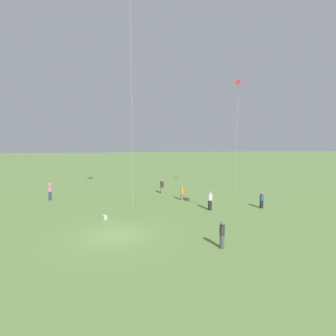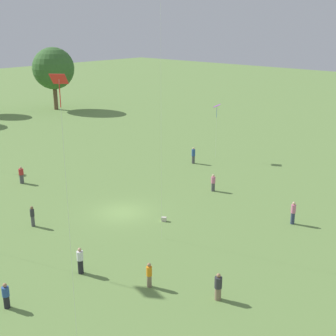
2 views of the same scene
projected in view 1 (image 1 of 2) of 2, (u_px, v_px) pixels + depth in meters
The scene contains 9 objects.
ground_plane at pixel (115, 235), 17.93m from camera, with size 240.00×240.00×0.00m, color #6B8E47.
person_0 at pixel (162, 187), 31.83m from camera, with size 0.56×0.56×1.68m.
person_1 at pixel (222, 235), 15.69m from camera, with size 0.40×0.40×1.66m.
person_3 at pixel (182, 193), 28.27m from camera, with size 0.43×0.43×1.59m.
person_4 at pixel (210, 201), 24.27m from camera, with size 0.53×0.53×1.76m.
person_5 at pixel (50, 192), 28.18m from camera, with size 0.52×0.52×1.85m.
person_7 at pixel (262, 200), 24.97m from camera, with size 0.53×0.53×1.54m.
kite_4 at pixel (238, 91), 30.29m from camera, with size 0.75×0.78×13.42m.
picnic_bag_0 at pixel (104, 217), 21.47m from camera, with size 0.43×0.47×0.35m.
Camera 1 is at (-1.15, 17.68, 6.51)m, focal length 28.00 mm.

